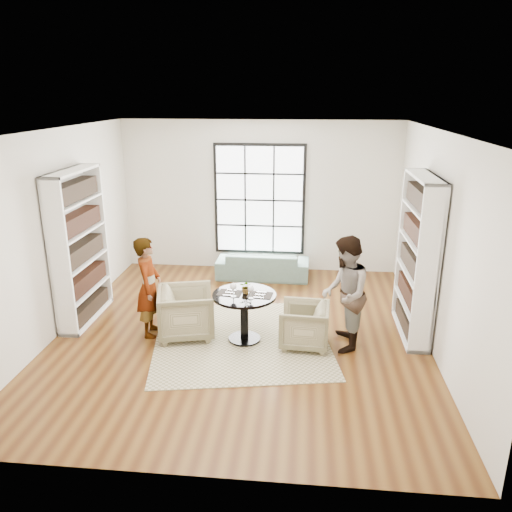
# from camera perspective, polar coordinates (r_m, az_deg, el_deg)

# --- Properties ---
(ground) EXTENTS (6.00, 6.00, 0.00)m
(ground) POSITION_cam_1_polar(r_m,az_deg,el_deg) (7.69, -1.71, -8.80)
(ground) COLOR brown
(room_shell) EXTENTS (6.00, 6.01, 6.00)m
(room_shell) POSITION_cam_1_polar(r_m,az_deg,el_deg) (7.72, -1.28, 1.38)
(room_shell) COLOR silver
(room_shell) RESTS_ON ground
(rug) EXTENTS (2.93, 2.93, 0.01)m
(rug) POSITION_cam_1_polar(r_m,az_deg,el_deg) (7.50, -1.67, -9.49)
(rug) COLOR #BDB08D
(rug) RESTS_ON ground
(pedestal_table) EXTENTS (0.92, 0.92, 0.74)m
(pedestal_table) POSITION_cam_1_polar(r_m,az_deg,el_deg) (7.26, -1.34, -5.85)
(pedestal_table) COLOR black
(pedestal_table) RESTS_ON ground
(sofa) EXTENTS (1.81, 0.72, 0.53)m
(sofa) POSITION_cam_1_polar(r_m,az_deg,el_deg) (9.82, 0.78, -0.99)
(sofa) COLOR slate
(sofa) RESTS_ON ground
(armchair_left) EXTENTS (0.99, 0.97, 0.74)m
(armchair_left) POSITION_cam_1_polar(r_m,az_deg,el_deg) (7.55, -7.95, -6.39)
(armchair_left) COLOR tan
(armchair_left) RESTS_ON ground
(armchair_right) EXTENTS (0.73, 0.72, 0.63)m
(armchair_right) POSITION_cam_1_polar(r_m,az_deg,el_deg) (7.25, 5.52, -7.88)
(armchair_right) COLOR tan
(armchair_right) RESTS_ON ground
(person_left) EXTENTS (0.42, 0.59, 1.52)m
(person_left) POSITION_cam_1_polar(r_m,az_deg,el_deg) (7.54, -12.15, -3.47)
(person_left) COLOR gray
(person_left) RESTS_ON ground
(person_right) EXTENTS (0.65, 0.82, 1.64)m
(person_right) POSITION_cam_1_polar(r_m,az_deg,el_deg) (7.06, 10.12, -4.30)
(person_right) COLOR gray
(person_right) RESTS_ON ground
(placemat_left) EXTENTS (0.37, 0.30, 0.01)m
(placemat_left) POSITION_cam_1_polar(r_m,az_deg,el_deg) (7.21, -3.01, -4.24)
(placemat_left) COLOR black
(placemat_left) RESTS_ON pedestal_table
(placemat_right) EXTENTS (0.37, 0.30, 0.01)m
(placemat_right) POSITION_cam_1_polar(r_m,az_deg,el_deg) (7.13, 0.47, -4.48)
(placemat_right) COLOR black
(placemat_right) RESTS_ON pedestal_table
(cutlery_left) EXTENTS (0.16, 0.23, 0.01)m
(cutlery_left) POSITION_cam_1_polar(r_m,az_deg,el_deg) (7.21, -3.01, -4.19)
(cutlery_left) COLOR silver
(cutlery_left) RESTS_ON placemat_left
(cutlery_right) EXTENTS (0.16, 0.23, 0.01)m
(cutlery_right) POSITION_cam_1_polar(r_m,az_deg,el_deg) (7.13, 0.47, -4.43)
(cutlery_right) COLOR silver
(cutlery_right) RESTS_ON placemat_right
(wine_glass_left) EXTENTS (0.10, 0.10, 0.21)m
(wine_glass_left) POSITION_cam_1_polar(r_m,az_deg,el_deg) (7.04, -2.61, -3.54)
(wine_glass_left) COLOR silver
(wine_glass_left) RESTS_ON pedestal_table
(wine_glass_right) EXTENTS (0.09, 0.09, 0.20)m
(wine_glass_right) POSITION_cam_1_polar(r_m,az_deg,el_deg) (6.97, -0.59, -3.83)
(wine_glass_right) COLOR silver
(wine_glass_right) RESTS_ON pedestal_table
(flower_centerpiece) EXTENTS (0.20, 0.18, 0.19)m
(flower_centerpiece) POSITION_cam_1_polar(r_m,az_deg,el_deg) (7.18, -1.14, -3.53)
(flower_centerpiece) COLOR gray
(flower_centerpiece) RESTS_ON pedestal_table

